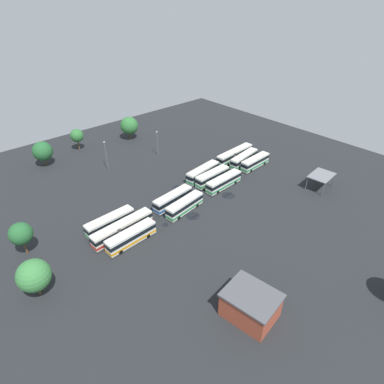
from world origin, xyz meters
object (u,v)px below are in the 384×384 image
at_px(bus_row3_slot1, 244,159).
at_px(tree_northwest, 129,126).
at_px(bus_row0_slot2, 110,222).
at_px(bus_row1_slot0, 185,205).
at_px(bus_row2_slot2, 203,172).
at_px(bus_row0_slot0, 131,237).
at_px(bus_row3_slot2, 235,154).
at_px(depot_building, 251,305).
at_px(maintenance_shelter, 322,176).
at_px(bus_row2_slot0, 224,182).
at_px(bus_row0_slot1, 122,228).
at_px(bus_row2_slot1, 212,176).
at_px(lamp_post_near_entrance, 106,155).
at_px(tree_north_edge, 34,275).
at_px(bus_row1_slot1, 173,199).
at_px(tree_west_edge, 77,136).
at_px(tree_east_edge, 43,151).
at_px(lamp_post_by_building, 157,143).
at_px(tree_south_edge, 21,234).
at_px(bus_row3_slot0, 255,162).

height_order(bus_row3_slot1, tree_northwest, tree_northwest).
height_order(bus_row0_slot2, bus_row1_slot0, same).
bearing_deg(bus_row2_slot2, bus_row0_slot0, -161.68).
height_order(bus_row2_slot2, bus_row3_slot2, same).
xyz_separation_m(depot_building, maintenance_shelter, (47.51, 13.76, 1.36)).
distance_m(bus_row2_slot0, depot_building, 42.50).
relative_size(bus_row0_slot2, bus_row2_slot0, 0.99).
relative_size(bus_row0_slot1, bus_row2_slot2, 1.24).
xyz_separation_m(bus_row0_slot2, depot_building, (5.47, -37.25, 0.74)).
height_order(bus_row2_slot0, bus_row3_slot2, same).
bearing_deg(maintenance_shelter, bus_row2_slot1, 131.58).
height_order(bus_row0_slot0, lamp_post_near_entrance, lamp_post_near_entrance).
relative_size(bus_row3_slot1, lamp_post_near_entrance, 1.30).
bearing_deg(tree_north_edge, bus_row2_slot1, 8.00).
height_order(bus_row2_slot2, bus_row3_slot1, same).
xyz_separation_m(depot_building, tree_northwest, (27.36, 79.20, 2.60)).
relative_size(bus_row1_slot1, tree_west_edge, 1.60).
height_order(depot_building, tree_east_edge, tree_east_edge).
height_order(bus_row2_slot2, maintenance_shelter, maintenance_shelter).
distance_m(bus_row2_slot1, depot_building, 45.56).
bearing_deg(bus_row2_slot0, bus_row1_slot0, -174.76).
distance_m(tree_northwest, tree_west_edge, 18.90).
bearing_deg(lamp_post_by_building, bus_row0_slot1, -138.22).
height_order(tree_north_edge, tree_west_edge, tree_north_edge).
bearing_deg(bus_row0_slot1, bus_row2_slot2, 12.08).
distance_m(bus_row2_slot0, bus_row3_slot1, 16.39).
bearing_deg(maintenance_shelter, bus_row1_slot0, 154.52).
relative_size(bus_row2_slot2, tree_east_edge, 1.55).
relative_size(bus_row1_slot1, bus_row3_slot1, 0.97).
bearing_deg(tree_north_edge, tree_south_edge, 80.65).
distance_m(lamp_post_by_building, tree_northwest, 18.22).
bearing_deg(depot_building, bus_row2_slot2, 55.81).
height_order(bus_row3_slot2, tree_east_edge, tree_east_edge).
bearing_deg(lamp_post_by_building, bus_row0_slot0, -134.70).
bearing_deg(bus_row2_slot2, tree_south_edge, 178.25).
height_order(bus_row0_slot1, bus_row3_slot2, same).
relative_size(bus_row2_slot1, tree_west_edge, 1.56).
xyz_separation_m(bus_row1_slot0, tree_south_edge, (-35.04, 10.91, 3.58)).
distance_m(bus_row0_slot0, bus_row0_slot1, 3.78).
relative_size(bus_row3_slot0, tree_south_edge, 1.45).
xyz_separation_m(bus_row3_slot1, tree_north_edge, (-68.40, -8.80, 2.99)).
distance_m(bus_row0_slot2, bus_row2_slot2, 32.83).
bearing_deg(tree_northwest, maintenance_shelter, -72.89).
bearing_deg(tree_east_edge, bus_row1_slot1, -70.10).
height_order(bus_row1_slot0, lamp_post_by_building, lamp_post_by_building).
height_order(bus_row2_slot1, tree_northwest, tree_northwest).
bearing_deg(bus_row3_slot2, tree_south_edge, -179.92).
height_order(maintenance_shelter, tree_west_edge, tree_west_edge).
height_order(bus_row2_slot0, tree_south_edge, tree_south_edge).
height_order(bus_row3_slot2, lamp_post_near_entrance, lamp_post_near_entrance).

